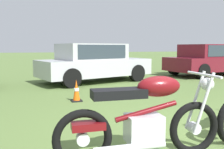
% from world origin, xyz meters
% --- Properties ---
extents(ground_plane, '(120.00, 120.00, 0.00)m').
position_xyz_m(ground_plane, '(0.00, 0.00, 0.00)').
color(ground_plane, '#567038').
extents(motorcycle_maroon, '(2.02, 0.64, 1.02)m').
position_xyz_m(motorcycle_maroon, '(-1.12, -0.29, 0.49)').
color(motorcycle_maroon, black).
rests_on(motorcycle_maroon, ground).
extents(car_silver, '(4.45, 2.77, 1.43)m').
position_xyz_m(car_silver, '(0.10, 6.18, 0.80)').
color(car_silver, '#B2B5BA').
rests_on(car_silver, ground).
extents(car_burgundy, '(4.40, 2.34, 1.43)m').
position_xyz_m(car_burgundy, '(5.75, 6.40, 0.80)').
color(car_burgundy, maroon).
rests_on(car_burgundy, ground).
extents(traffic_cone, '(0.25, 0.25, 0.53)m').
position_xyz_m(traffic_cone, '(-1.21, 3.07, 0.24)').
color(traffic_cone, '#EA590F').
rests_on(traffic_cone, ground).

